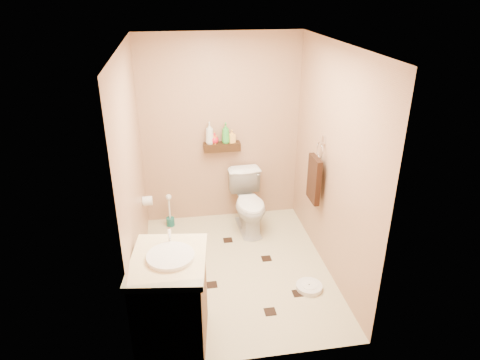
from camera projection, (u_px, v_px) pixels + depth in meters
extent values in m
plane|color=#C0B38C|center=(236.00, 269.00, 4.75)|extent=(2.50, 2.50, 0.00)
cube|color=tan|center=(221.00, 131.00, 5.36)|extent=(2.00, 0.04, 2.40)
cube|color=tan|center=(262.00, 238.00, 3.12)|extent=(2.00, 0.04, 2.40)
cube|color=tan|center=(133.00, 177.00, 4.10)|extent=(0.04, 2.50, 2.40)
cube|color=tan|center=(332.00, 164.00, 4.39)|extent=(0.04, 2.50, 2.40)
cube|color=white|center=(236.00, 45.00, 3.74)|extent=(2.00, 2.50, 0.02)
cube|color=#321B0D|center=(222.00, 147.00, 5.37)|extent=(0.46, 0.14, 0.10)
cube|color=black|center=(212.00, 285.00, 4.50)|extent=(0.11, 0.11, 0.01)
cube|color=black|center=(266.00, 258.00, 4.93)|extent=(0.11, 0.11, 0.01)
cube|color=black|center=(270.00, 312.00, 4.13)|extent=(0.11, 0.11, 0.01)
cube|color=black|center=(180.00, 246.00, 5.15)|extent=(0.11, 0.11, 0.01)
cube|color=black|center=(298.00, 293.00, 4.38)|extent=(0.11, 0.11, 0.01)
cube|color=black|center=(228.00, 240.00, 5.28)|extent=(0.11, 0.11, 0.01)
imported|color=white|center=(249.00, 203.00, 5.38)|extent=(0.45, 0.75, 0.74)
cube|color=brown|center=(172.00, 304.00, 3.62)|extent=(0.64, 0.75, 0.83)
cube|color=beige|center=(168.00, 261.00, 3.43)|extent=(0.69, 0.80, 0.05)
cylinder|color=white|center=(171.00, 257.00, 3.42)|extent=(0.39, 0.39, 0.05)
cylinder|color=silver|center=(170.00, 234.00, 3.60)|extent=(0.03, 0.03, 0.13)
cylinder|color=silver|center=(309.00, 287.00, 4.43)|extent=(0.27, 0.27, 0.05)
cylinder|color=white|center=(309.00, 285.00, 4.42)|extent=(0.16, 0.16, 0.01)
cylinder|color=#175C53|center=(170.00, 222.00, 5.58)|extent=(0.10, 0.10, 0.11)
cylinder|color=silver|center=(169.00, 208.00, 5.49)|extent=(0.02, 0.02, 0.32)
sphere|color=silver|center=(169.00, 197.00, 5.43)|extent=(0.08, 0.08, 0.08)
cube|color=silver|center=(324.00, 140.00, 4.53)|extent=(0.03, 0.06, 0.08)
torus|color=silver|center=(320.00, 150.00, 4.58)|extent=(0.02, 0.19, 0.19)
cube|color=black|center=(314.00, 179.00, 4.72)|extent=(0.06, 0.30, 0.52)
cylinder|color=silver|center=(147.00, 201.00, 4.94)|extent=(0.11, 0.11, 0.11)
cylinder|color=silver|center=(143.00, 197.00, 4.91)|extent=(0.04, 0.02, 0.02)
imported|color=silver|center=(210.00, 133.00, 5.27)|extent=(0.12, 0.12, 0.27)
imported|color=orange|center=(214.00, 138.00, 5.30)|extent=(0.09, 0.09, 0.14)
imported|color=red|center=(214.00, 138.00, 5.30)|extent=(0.15, 0.15, 0.14)
imported|color=green|center=(226.00, 133.00, 5.30)|extent=(0.11, 0.11, 0.26)
imported|color=#FEBC54|center=(232.00, 136.00, 5.33)|extent=(0.09, 0.10, 0.17)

